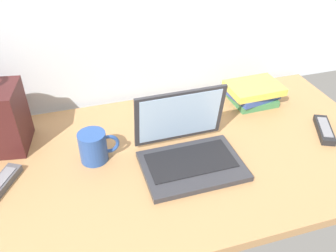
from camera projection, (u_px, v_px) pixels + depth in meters
name	position (u px, v px, depth m)	size (l,w,h in m)	color
desk	(152.00, 162.00, 1.17)	(1.60, 0.76, 0.03)	#A87A4C
laptop	(188.00, 148.00, 1.13)	(0.31, 0.26, 0.22)	#2D2D33
coffee_mug	(94.00, 146.00, 1.13)	(0.13, 0.09, 0.10)	#26478C
remote_control_near	(324.00, 130.00, 1.27)	(0.11, 0.16, 0.02)	black
remote_control_far	(1.00, 184.00, 1.05)	(0.12, 0.16, 0.02)	#4C4C51
book_stack	(253.00, 93.00, 1.42)	(0.21, 0.17, 0.08)	#3F7F4C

